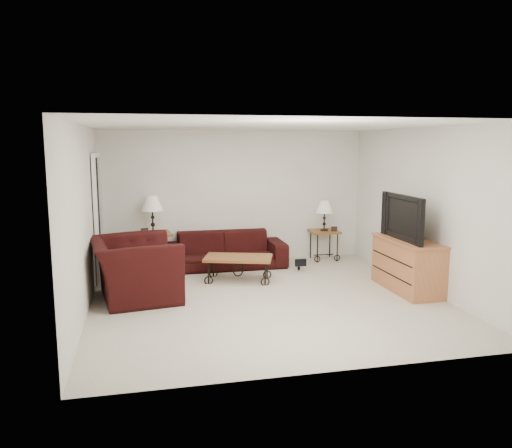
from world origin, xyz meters
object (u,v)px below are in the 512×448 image
at_px(side_table_left, 154,251).
at_px(side_table_right, 324,245).
at_px(lamp_right, 324,216).
at_px(tv_stand, 408,265).
at_px(backpack, 299,259).
at_px(sofa, 225,250).
at_px(coffee_table, 238,269).
at_px(television, 409,217).
at_px(lamp_left, 153,214).
at_px(armchair, 135,269).

height_order(side_table_left, side_table_right, side_table_left).
xyz_separation_m(lamp_right, tv_stand, (0.53, -2.27, -0.47)).
relative_size(tv_stand, backpack, 3.37).
bearing_deg(sofa, coffee_table, -86.27).
distance_m(tv_stand, backpack, 2.02).
height_order(sofa, television, television).
bearing_deg(coffee_table, lamp_right, 31.20).
bearing_deg(lamp_left, backpack, -15.38).
relative_size(side_table_left, armchair, 0.49).
relative_size(television, backpack, 3.02).
relative_size(side_table_left, television, 0.56).
bearing_deg(sofa, lamp_left, 172.00).
height_order(coffee_table, tv_stand, tv_stand).
height_order(lamp_left, coffee_table, lamp_left).
bearing_deg(lamp_right, side_table_right, 0.00).
relative_size(side_table_left, lamp_right, 1.15).
distance_m(side_table_left, lamp_left, 0.67).
bearing_deg(side_table_left, backpack, -15.38).
xyz_separation_m(lamp_left, lamp_right, (3.27, 0.00, -0.13)).
distance_m(sofa, backpack, 1.37).
bearing_deg(sofa, side_table_right, 5.18).
xyz_separation_m(sofa, coffee_table, (0.06, -0.98, -0.12)).
height_order(side_table_right, lamp_left, lamp_left).
bearing_deg(backpack, lamp_left, 142.48).
bearing_deg(lamp_right, tv_stand, -76.83).
distance_m(side_table_right, backpack, 1.01).
xyz_separation_m(armchair, television, (4.08, -0.51, 0.70)).
bearing_deg(tv_stand, sofa, 140.29).
bearing_deg(tv_stand, side_table_right, 103.17).
bearing_deg(coffee_table, lamp_left, 139.13).
relative_size(side_table_right, tv_stand, 0.43).
bearing_deg(side_table_right, armchair, -153.76).
bearing_deg(lamp_left, armchair, -99.91).
relative_size(sofa, tv_stand, 1.65).
xyz_separation_m(lamp_right, television, (0.51, -2.27, 0.27)).
relative_size(sofa, side_table_right, 3.79).
xyz_separation_m(sofa, lamp_right, (1.99, 0.18, 0.55)).
xyz_separation_m(lamp_left, coffee_table, (1.34, -1.16, -0.79)).
distance_m(side_table_left, armchair, 1.79).
distance_m(side_table_right, lamp_left, 3.34).
distance_m(lamp_right, tv_stand, 2.38).
height_order(armchair, television, television).
xyz_separation_m(lamp_left, tv_stand, (3.80, -2.27, -0.60)).
xyz_separation_m(sofa, lamp_left, (-1.28, 0.18, 0.68)).
bearing_deg(backpack, armchair, 178.35).
bearing_deg(television, tv_stand, 90.00).
distance_m(sofa, tv_stand, 3.27).
bearing_deg(side_table_left, television, -31.01).
height_order(side_table_right, lamp_right, lamp_right).
xyz_separation_m(armchair, tv_stand, (4.11, -0.51, -0.04)).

